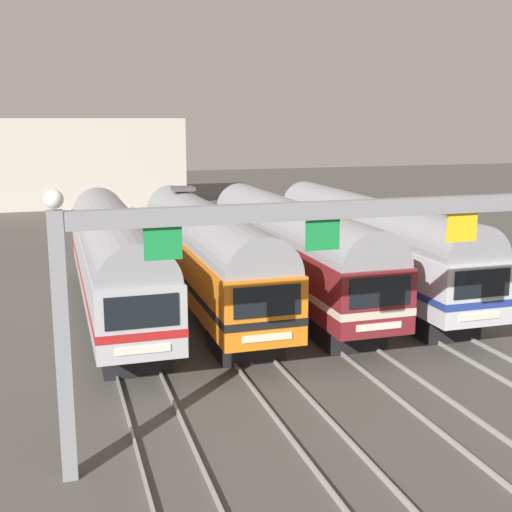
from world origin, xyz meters
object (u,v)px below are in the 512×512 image
commuter_train_maroon (290,245)px  catenary_gantry (394,250)px  commuter_train_orange (206,250)px  commuter_train_silver (369,241)px  commuter_train_stainless (114,255)px

commuter_train_maroon → catenary_gantry: (-2.02, -13.49, 2.42)m
commuter_train_orange → catenary_gantry: (2.02, -13.50, 2.42)m
commuter_train_maroon → catenary_gantry: 13.86m
commuter_train_orange → commuter_train_silver: (8.08, -0.00, -0.00)m
commuter_train_stainless → commuter_train_maroon: size_ratio=1.00×
commuter_train_silver → catenary_gantry: size_ratio=1.04×
commuter_train_silver → catenary_gantry: catenary_gantry is taller
catenary_gantry → commuter_train_silver: bearing=65.8°
commuter_train_orange → catenary_gantry: bearing=-81.5°
commuter_train_orange → commuter_train_silver: commuter_train_orange is taller
commuter_train_stainless → commuter_train_silver: size_ratio=1.00×
commuter_train_maroon → commuter_train_silver: (4.04, 0.00, 0.00)m
commuter_train_stainless → catenary_gantry: catenary_gantry is taller
commuter_train_stainless → commuter_train_orange: 4.04m
commuter_train_maroon → commuter_train_stainless: bearing=180.0°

